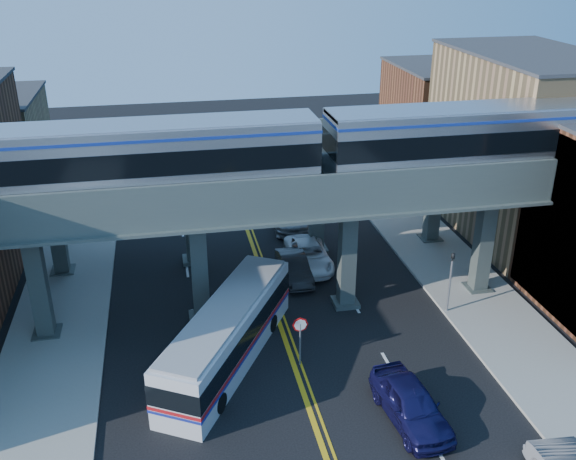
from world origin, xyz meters
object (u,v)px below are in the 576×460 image
object	(u,v)px
transit_bus	(228,335)
car_lane_c	(309,255)
car_lane_d	(290,212)
stop_sign	(300,334)
traffic_signal	(451,276)
car_lane_b	(294,267)
transit_train	(153,156)
car_lane_a	(411,403)

from	to	relation	value
transit_bus	car_lane_c	size ratio (longest dim) A/B	2.06
car_lane_c	car_lane_d	bearing A→B (deg)	89.78
car_lane_d	stop_sign	bearing A→B (deg)	-93.35
traffic_signal	stop_sign	bearing A→B (deg)	-161.37
transit_bus	car_lane_c	xyz separation A→B (m)	(6.07, 9.03, -0.74)
stop_sign	car_lane_b	xyz separation A→B (m)	(1.50, 8.55, -1.03)
transit_train	car_lane_a	xyz separation A→B (m)	(9.91, -9.75, -8.48)
car_lane_c	transit_train	bearing A→B (deg)	-149.26
traffic_signal	car_lane_a	distance (m)	9.42
transit_train	car_lane_c	bearing A→B (deg)	29.42
transit_train	car_lane_c	distance (m)	13.36
transit_train	transit_bus	world-z (taller)	transit_train
transit_bus	car_lane_a	size ratio (longest dim) A/B	2.16
transit_train	traffic_signal	xyz separation A→B (m)	(15.06, -2.00, -7.04)
car_lane_a	traffic_signal	bearing A→B (deg)	50.69
stop_sign	car_lane_a	size ratio (longest dim) A/B	0.52
car_lane_b	transit_train	bearing A→B (deg)	-156.41
transit_train	car_lane_b	xyz separation A→B (m)	(7.66, 3.55, -8.61)
traffic_signal	car_lane_b	distance (m)	9.38
traffic_signal	car_lane_c	distance (m)	9.47
transit_bus	car_lane_a	world-z (taller)	transit_bus
car_lane_c	car_lane_a	bearing A→B (deg)	-84.78
transit_train	transit_bus	distance (m)	9.27
transit_bus	car_lane_b	xyz separation A→B (m)	(4.83, 7.56, -0.75)
car_lane_a	stop_sign	bearing A→B (deg)	122.56
transit_bus	car_lane_a	bearing A→B (deg)	-99.29
transit_train	car_lane_b	size ratio (longest dim) A/B	11.14
traffic_signal	car_lane_c	world-z (taller)	traffic_signal
transit_bus	car_lane_b	bearing A→B (deg)	-2.81
stop_sign	car_lane_c	xyz separation A→B (m)	(2.74, 10.02, -1.02)
transit_train	car_lane_a	size ratio (longest dim) A/B	9.74
car_lane_c	car_lane_d	xyz separation A→B (m)	(0.18, 6.58, 0.15)
transit_train	traffic_signal	distance (m)	16.74
stop_sign	car_lane_c	bearing A→B (deg)	74.70
transit_train	car_lane_d	xyz separation A→B (m)	(9.07, 11.60, -8.45)
transit_train	car_lane_b	world-z (taller)	transit_train
transit_train	stop_sign	bearing A→B (deg)	-39.07
stop_sign	car_lane_a	bearing A→B (deg)	-51.74
stop_sign	car_lane_c	world-z (taller)	stop_sign
stop_sign	car_lane_b	distance (m)	8.74
traffic_signal	car_lane_d	distance (m)	14.93
transit_train	traffic_signal	bearing A→B (deg)	-7.57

